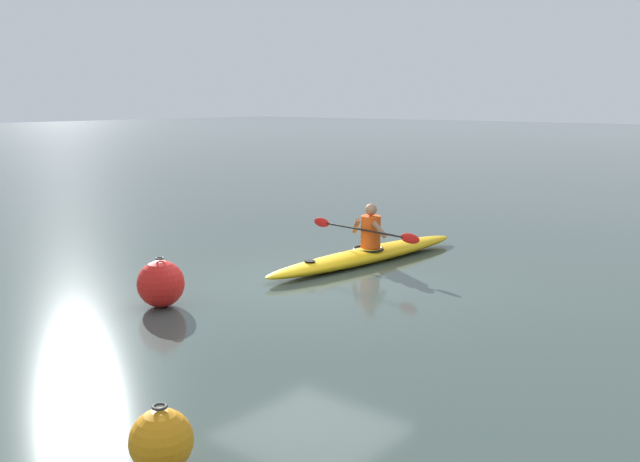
{
  "coord_description": "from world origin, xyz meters",
  "views": [
    {
      "loc": [
        -6.74,
        7.91,
        2.83
      ],
      "look_at": [
        -0.57,
        0.48,
        0.99
      ],
      "focal_mm": 38.54,
      "sensor_mm": 36.0,
      "label": 1
    }
  ],
  "objects_px": {
    "kayak": "(368,255)",
    "mooring_buoy_red_near": "(161,441)",
    "kayaker": "(370,229)",
    "mooring_buoy_white_far": "(161,284)"
  },
  "relations": [
    {
      "from": "kayaker",
      "to": "mooring_buoy_white_far",
      "type": "xyz_separation_m",
      "value": [
        0.64,
        4.07,
        -0.26
      ]
    },
    {
      "from": "kayak",
      "to": "mooring_buoy_red_near",
      "type": "height_order",
      "value": "mooring_buoy_red_near"
    },
    {
      "from": "kayaker",
      "to": "mooring_buoy_white_far",
      "type": "relative_size",
      "value": 3.54
    },
    {
      "from": "mooring_buoy_white_far",
      "to": "mooring_buoy_red_near",
      "type": "bearing_deg",
      "value": 142.57
    },
    {
      "from": "kayak",
      "to": "mooring_buoy_red_near",
      "type": "xyz_separation_m",
      "value": [
        -2.88,
        6.71,
        0.12
      ]
    },
    {
      "from": "kayak",
      "to": "kayaker",
      "type": "xyz_separation_m",
      "value": [
        -0.01,
        -0.05,
        0.46
      ]
    },
    {
      "from": "kayaker",
      "to": "mooring_buoy_red_near",
      "type": "height_order",
      "value": "kayaker"
    },
    {
      "from": "kayak",
      "to": "mooring_buoy_white_far",
      "type": "bearing_deg",
      "value": 81.0
    },
    {
      "from": "kayak",
      "to": "kayaker",
      "type": "bearing_deg",
      "value": -96.42
    },
    {
      "from": "kayak",
      "to": "mooring_buoy_red_near",
      "type": "bearing_deg",
      "value": 113.23
    }
  ]
}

